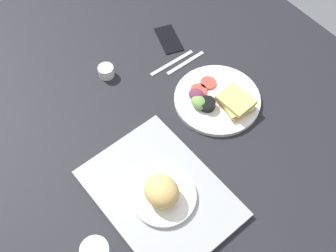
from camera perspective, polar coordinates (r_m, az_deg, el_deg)
name	(u,v)px	position (r cm, az deg, el deg)	size (l,w,h in cm)	color
ground_plane	(179,134)	(138.60, 1.49, -1.16)	(190.00, 150.00, 3.00)	black
serving_tray	(160,194)	(126.19, -1.10, -9.19)	(45.00, 33.00, 1.60)	#9EA0A3
bread_plate_near	(162,193)	(121.62, -0.78, -9.13)	(19.32, 19.32, 8.97)	white
plate_with_salad	(218,100)	(143.70, 6.80, 3.59)	(29.64, 29.64, 5.40)	white
espresso_cup	(106,71)	(151.67, -8.43, 7.38)	(5.60, 5.60, 4.00)	silver
fork	(185,63)	(155.22, 2.40, 8.62)	(17.00, 1.40, 0.50)	#B7B7BC
knife	(172,63)	(155.08, 0.53, 8.62)	(19.00, 1.40, 0.50)	#B7B7BC
cell_phone	(169,39)	(163.11, 0.11, 11.80)	(14.40, 7.20, 0.80)	black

